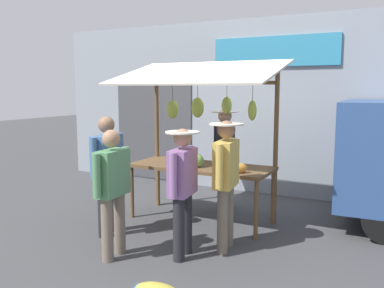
% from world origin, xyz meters
% --- Properties ---
extents(ground_plane, '(40.00, 40.00, 0.00)m').
position_xyz_m(ground_plane, '(0.00, 0.00, 0.00)').
color(ground_plane, '#424244').
extents(street_backdrop, '(9.00, 0.30, 3.40)m').
position_xyz_m(street_backdrop, '(0.04, -2.20, 1.70)').
color(street_backdrop, '#8C939E').
rests_on(street_backdrop, ground).
extents(market_stall, '(2.50, 1.46, 2.50)m').
position_xyz_m(market_stall, '(0.00, -0.02, 1.54)').
color(market_stall, brown).
rests_on(market_stall, ground).
extents(vendor_with_sunhat, '(0.45, 0.72, 1.72)m').
position_xyz_m(vendor_with_sunhat, '(-0.07, -0.75, 1.03)').
color(vendor_with_sunhat, '#4C4C51').
rests_on(vendor_with_sunhat, ground).
extents(shopper_in_grey_tee, '(0.41, 0.68, 1.59)m').
position_xyz_m(shopper_in_grey_tee, '(-0.44, 1.38, 0.93)').
color(shopper_in_grey_tee, '#232328').
rests_on(shopper_in_grey_tee, ground).
extents(shopper_in_striped_shirt, '(0.43, 0.70, 1.67)m').
position_xyz_m(shopper_in_striped_shirt, '(-0.81, 0.91, 0.99)').
color(shopper_in_striped_shirt, '#726656').
rests_on(shopper_in_striped_shirt, ground).
extents(shopper_with_ponytail, '(0.26, 0.71, 1.68)m').
position_xyz_m(shopper_with_ponytail, '(0.89, 1.16, 0.98)').
color(shopper_with_ponytail, '#232328').
rests_on(shopper_with_ponytail, ground).
extents(shopper_with_shopping_bag, '(0.25, 0.68, 1.58)m').
position_xyz_m(shopper_with_shopping_bag, '(0.30, 1.79, 0.91)').
color(shopper_with_shopping_bag, '#726656').
rests_on(shopper_with_shopping_bag, ground).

